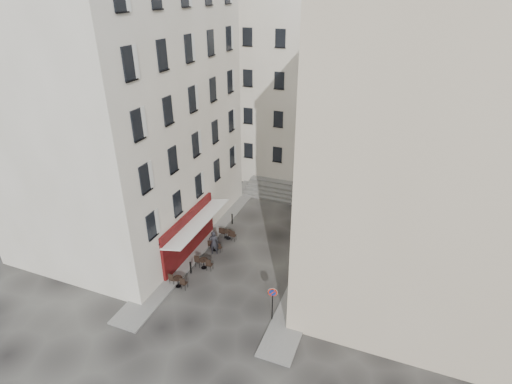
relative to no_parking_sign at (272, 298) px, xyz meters
The scene contains 18 objects.
ground 5.02m from the no_parking_sign, 138.00° to the left, with size 90.00×90.00×0.00m, color black.
sidewalk_left 10.86m from the no_parking_sign, 138.21° to the left, with size 2.00×22.00×0.12m, color slate.
sidewalk_right 6.45m from the no_parking_sign, 80.76° to the left, with size 2.00×18.00×0.12m, color slate.
building_left 17.53m from the no_parking_sign, 156.28° to the left, with size 12.20×16.20×20.60m.
building_right 12.27m from the no_parking_sign, 43.53° to the left, with size 12.20×14.20×18.60m.
building_back 23.84m from the no_parking_sign, 101.48° to the left, with size 18.20×10.20×18.60m.
cafe_storefront 8.85m from the no_parking_sign, 152.02° to the left, with size 1.74×7.30×3.50m.
stone_steps 16.17m from the no_parking_sign, 102.54° to the left, with size 9.00×3.15×0.80m.
bollard_near 7.19m from the no_parking_sign, 162.32° to the left, with size 0.12×0.12×0.98m.
bollard_mid 8.88m from the no_parking_sign, 140.06° to the left, with size 0.12×0.12×0.98m.
bollard_far 11.43m from the no_parking_sign, 126.41° to the left, with size 0.12×0.12×0.98m.
no_parking_sign is the anchor object (origin of this frame).
bistro_table_a 6.95m from the no_parking_sign, behind, with size 1.32×0.62×0.93m.
bistro_table_b 6.95m from the no_parking_sign, 154.12° to the left, with size 1.37×0.64×0.96m.
bistro_table_c 8.31m from the no_parking_sign, 140.84° to the left, with size 1.13×0.53×0.79m.
bistro_table_d 9.35m from the no_parking_sign, 131.08° to the left, with size 1.31×0.61×0.92m.
bistro_table_e 9.57m from the no_parking_sign, 131.78° to the left, with size 1.19×0.56×0.83m.
pedestrian 7.95m from the no_parking_sign, 142.30° to the left, with size 0.71×0.47×1.96m, color black.
Camera 1 is at (9.07, -20.05, 17.81)m, focal length 28.00 mm.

